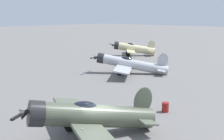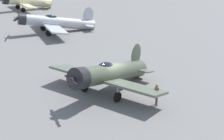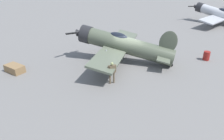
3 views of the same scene
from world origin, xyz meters
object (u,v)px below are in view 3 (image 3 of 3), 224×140
(airplane_foreground, at_px, (122,45))
(fuel_drum, at_px, (207,56))
(ground_crew_mechanic, at_px, (112,71))
(equipment_crate, at_px, (15,69))

(airplane_foreground, relative_size, fuel_drum, 12.27)
(ground_crew_mechanic, xyz_separation_m, fuel_drum, (-3.24, 9.47, -0.62))
(ground_crew_mechanic, relative_size, equipment_crate, 0.92)
(ground_crew_mechanic, height_order, equipment_crate, ground_crew_mechanic)
(ground_crew_mechanic, bearing_deg, airplane_foreground, -34.55)
(ground_crew_mechanic, height_order, fuel_drum, ground_crew_mechanic)
(airplane_foreground, height_order, ground_crew_mechanic, airplane_foreground)
(ground_crew_mechanic, distance_m, fuel_drum, 10.03)
(equipment_crate, bearing_deg, fuel_drum, 90.74)
(equipment_crate, xyz_separation_m, fuel_drum, (-0.22, 17.28, 0.12))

